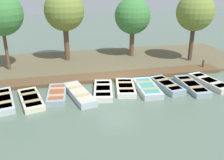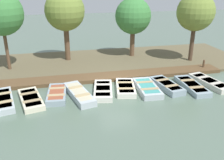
% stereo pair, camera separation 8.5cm
% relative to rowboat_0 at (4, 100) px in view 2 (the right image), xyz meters
% --- Properties ---
extents(ground_plane, '(80.00, 80.00, 0.00)m').
position_rel_rowboat_0_xyz_m(ground_plane, '(-0.96, 7.06, -0.18)').
color(ground_plane, '#566B5B').
extents(shore_bank, '(8.00, 24.00, 0.20)m').
position_rel_rowboat_0_xyz_m(shore_bank, '(-5.96, 7.06, -0.08)').
color(shore_bank, brown).
rests_on(shore_bank, ground_plane).
extents(dock_walkway, '(1.50, 16.54, 0.26)m').
position_rel_rowboat_0_xyz_m(dock_walkway, '(-2.50, 7.06, -0.05)').
color(dock_walkway, brown).
rests_on(dock_walkway, ground_plane).
extents(rowboat_0, '(3.35, 1.68, 0.36)m').
position_rel_rowboat_0_xyz_m(rowboat_0, '(0.00, 0.00, 0.00)').
color(rowboat_0, '#B2BCC1').
rests_on(rowboat_0, ground_plane).
extents(rowboat_1, '(3.12, 1.75, 0.33)m').
position_rel_rowboat_0_xyz_m(rowboat_1, '(0.16, 1.52, -0.02)').
color(rowboat_1, beige).
rests_on(rowboat_1, ground_plane).
extents(rowboat_2, '(2.79, 1.33, 0.37)m').
position_rel_rowboat_0_xyz_m(rowboat_2, '(-0.19, 3.03, 0.00)').
color(rowboat_2, '#8C9EA8').
rests_on(rowboat_2, ground_plane).
extents(rowboat_3, '(3.52, 1.75, 0.41)m').
position_rel_rowboat_0_xyz_m(rowboat_3, '(0.11, 4.35, 0.02)').
color(rowboat_3, '#B2BCC1').
rests_on(rowboat_3, ground_plane).
extents(rowboat_4, '(3.00, 1.64, 0.37)m').
position_rel_rowboat_0_xyz_m(rowboat_4, '(-0.12, 5.88, 0.00)').
color(rowboat_4, silver).
rests_on(rowboat_4, ground_plane).
extents(rowboat_5, '(2.82, 1.65, 0.35)m').
position_rel_rowboat_0_xyz_m(rowboat_5, '(-0.23, 7.38, -0.01)').
color(rowboat_5, silver).
rests_on(rowboat_5, ground_plane).
extents(rowboat_6, '(3.01, 1.37, 0.39)m').
position_rel_rowboat_0_xyz_m(rowboat_6, '(0.16, 8.70, 0.01)').
color(rowboat_6, '#B2BCC1').
rests_on(rowboat_6, ground_plane).
extents(rowboat_7, '(2.96, 1.44, 0.42)m').
position_rel_rowboat_0_xyz_m(rowboat_7, '(0.08, 10.09, 0.03)').
color(rowboat_7, '#8C9EA8').
rests_on(rowboat_7, ground_plane).
extents(rowboat_8, '(3.24, 1.11, 0.34)m').
position_rel_rowboat_0_xyz_m(rowboat_8, '(0.42, 11.71, -0.01)').
color(rowboat_8, '#8C9EA8').
rests_on(rowboat_8, ground_plane).
extents(rowboat_9, '(3.30, 1.59, 0.37)m').
position_rel_rowboat_0_xyz_m(rowboat_9, '(0.16, 13.17, 0.00)').
color(rowboat_9, beige).
rests_on(rowboat_9, ground_plane).
extents(mooring_post_far, '(0.16, 0.16, 0.86)m').
position_rel_rowboat_0_xyz_m(mooring_post_far, '(-2.61, 14.39, 0.26)').
color(mooring_post_far, brown).
rests_on(mooring_post_far, ground_plane).
extents(park_tree_far_left, '(3.18, 3.18, 6.00)m').
position_rel_rowboat_0_xyz_m(park_tree_far_left, '(-5.64, -0.46, 4.21)').
color(park_tree_far_left, brown).
rests_on(park_tree_far_left, ground_plane).
extents(park_tree_left, '(3.24, 3.24, 5.94)m').
position_rel_rowboat_0_xyz_m(park_tree_left, '(-7.16, 4.11, 4.09)').
color(park_tree_left, brown).
rests_on(park_tree_left, ground_plane).
extents(park_tree_center, '(3.11, 3.11, 5.30)m').
position_rel_rowboat_0_xyz_m(park_tree_center, '(-7.14, 9.90, 3.53)').
color(park_tree_center, brown).
rests_on(park_tree_center, ground_plane).
extents(park_tree_right, '(3.03, 3.03, 5.76)m').
position_rel_rowboat_0_xyz_m(park_tree_right, '(-4.66, 14.37, 4.02)').
color(park_tree_right, '#4C3828').
rests_on(park_tree_right, ground_plane).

